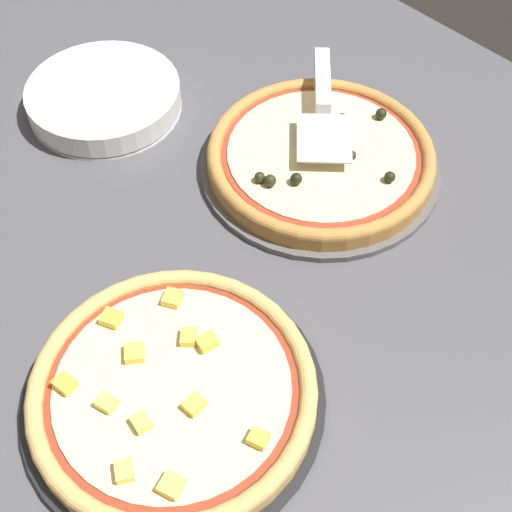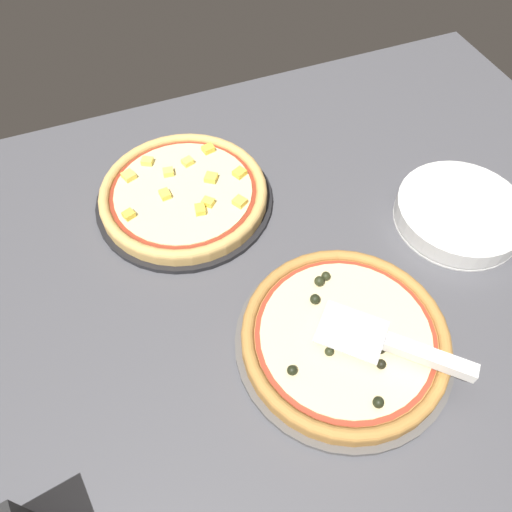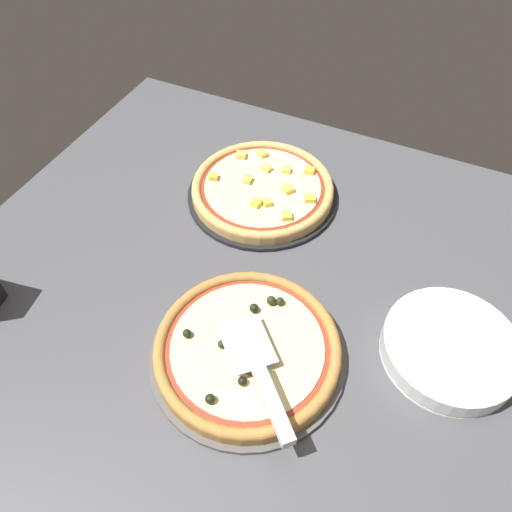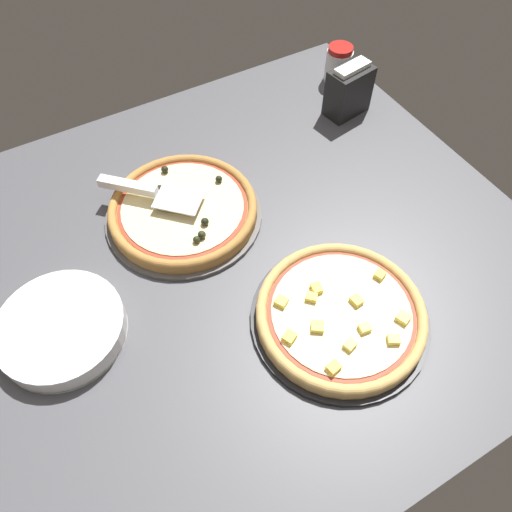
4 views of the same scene
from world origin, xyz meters
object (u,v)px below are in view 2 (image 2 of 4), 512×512
Objects in this scene: pizza_back at (184,193)px; serving_spatula at (411,351)px; plate_stack at (459,213)px; pizza_front at (345,337)px.

pizza_back is 50.03cm from serving_spatula.
pizza_back is 1.61× the size of serving_spatula.
serving_spatula is at bearing -138.81° from plate_stack.
pizza_front is 1.38× the size of plate_stack.
pizza_back reaches higher than plate_stack.
pizza_front reaches higher than pizza_back.
serving_spatula reaches higher than pizza_front.
pizza_front is 1.63× the size of serving_spatula.
plate_stack is at bearing 41.19° from serving_spatula.
pizza_back is at bearing 110.97° from pizza_front.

